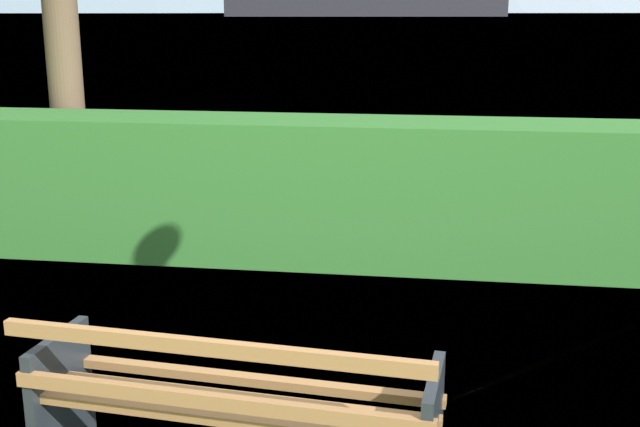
# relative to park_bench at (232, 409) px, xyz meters

# --- Properties ---
(water_surface) EXTENTS (620.00, 620.00, 0.00)m
(water_surface) POSITION_rel_park_bench_xyz_m (0.01, 309.39, -0.43)
(water_surface) COLOR slate
(water_surface) RESTS_ON ground_plane
(park_bench) EXTENTS (1.90, 0.74, 0.87)m
(park_bench) POSITION_rel_park_bench_xyz_m (0.00, 0.00, 0.00)
(park_bench) COLOR olive
(park_bench) RESTS_ON ground_plane
(hedge_row) EXTENTS (9.91, 0.85, 1.24)m
(hedge_row) POSITION_rel_park_bench_xyz_m (0.01, 3.59, 0.19)
(hedge_row) COLOR #2D6B28
(hedge_row) RESTS_ON ground_plane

